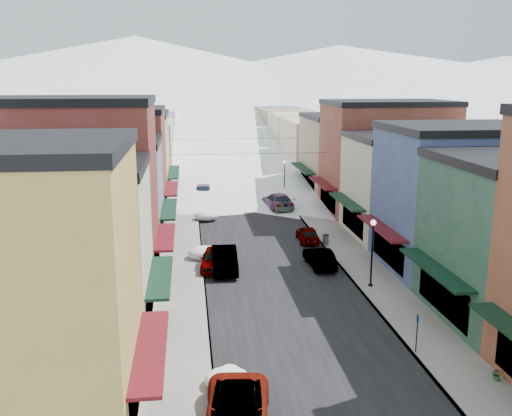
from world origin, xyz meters
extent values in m
cube|color=black|center=(0.00, 60.00, 0.01)|extent=(10.00, 160.00, 0.01)
cube|color=gray|center=(-6.60, 60.00, 0.07)|extent=(3.20, 160.00, 0.15)
cube|color=gray|center=(6.60, 60.00, 0.07)|extent=(3.20, 160.00, 0.15)
cube|color=slate|center=(-5.05, 60.00, 0.07)|extent=(0.10, 160.00, 0.15)
cube|color=slate|center=(5.05, 60.00, 0.07)|extent=(0.10, 160.00, 0.15)
cube|color=#570E17|center=(-7.60, 4.00, 3.20)|extent=(1.20, 7.22, 0.15)
cube|color=beige|center=(-13.20, 12.50, 4.50)|extent=(10.00, 8.00, 9.00)
cube|color=black|center=(-13.20, 12.50, 9.25)|extent=(10.20, 8.20, 0.50)
cube|color=black|center=(-7.60, 12.50, 3.20)|extent=(1.20, 6.80, 0.15)
cube|color=maroon|center=(-13.70, 20.50, 6.00)|extent=(11.00, 8.00, 12.00)
cube|color=black|center=(-13.70, 20.50, 12.25)|extent=(11.20, 8.20, 0.50)
cube|color=#570E17|center=(-7.60, 20.50, 3.20)|extent=(1.20, 6.80, 0.15)
cube|color=slate|center=(-13.20, 29.00, 4.25)|extent=(10.00, 9.00, 8.50)
cube|color=black|center=(-13.20, 29.00, 8.75)|extent=(10.20, 9.20, 0.50)
cube|color=black|center=(-7.60, 29.00, 3.20)|extent=(1.20, 7.65, 0.15)
cube|color=maroon|center=(-14.20, 38.00, 5.25)|extent=(12.00, 9.00, 10.50)
cube|color=black|center=(-14.20, 38.00, 10.75)|extent=(12.20, 9.20, 0.50)
cube|color=#570E17|center=(-7.60, 38.00, 3.20)|extent=(1.20, 7.65, 0.15)
cube|color=tan|center=(-13.20, 48.00, 4.75)|extent=(10.00, 11.00, 9.50)
cube|color=black|center=(-13.20, 48.00, 9.75)|extent=(10.20, 11.20, 0.50)
cube|color=black|center=(-7.60, 48.00, 3.20)|extent=(1.20, 9.35, 0.15)
cube|color=black|center=(7.60, 12.00, 3.20)|extent=(1.20, 7.65, 0.15)
cube|color=#334773|center=(13.20, 21.00, 5.00)|extent=(10.00, 9.00, 10.00)
cube|color=black|center=(13.20, 21.00, 10.25)|extent=(10.20, 9.20, 0.50)
cube|color=#570E17|center=(7.60, 21.00, 3.20)|extent=(1.20, 7.65, 0.15)
cube|color=#BFB69A|center=(13.70, 30.00, 4.25)|extent=(11.00, 9.00, 8.50)
cube|color=black|center=(13.70, 30.00, 8.75)|extent=(11.20, 9.20, 0.50)
cube|color=black|center=(7.60, 30.00, 3.20)|extent=(1.20, 7.65, 0.15)
cube|color=maroon|center=(14.20, 39.00, 5.50)|extent=(12.00, 9.00, 11.00)
cube|color=black|center=(14.20, 39.00, 11.25)|extent=(12.20, 9.20, 0.50)
cube|color=#570E17|center=(7.60, 39.00, 3.20)|extent=(1.20, 7.65, 0.15)
cube|color=#8C725C|center=(13.20, 49.00, 4.50)|extent=(10.00, 11.00, 9.00)
cube|color=black|center=(13.20, 49.00, 9.25)|extent=(10.20, 11.20, 0.50)
cube|color=black|center=(7.60, 49.00, 3.20)|extent=(1.20, 9.35, 0.15)
cube|color=gray|center=(-12.50, 62.00, 4.00)|extent=(9.00, 13.00, 8.00)
cube|color=gray|center=(12.50, 62.00, 4.00)|extent=(9.00, 13.00, 8.00)
cube|color=gray|center=(-12.50, 76.00, 4.00)|extent=(9.00, 13.00, 8.00)
cube|color=gray|center=(12.50, 76.00, 4.00)|extent=(9.00, 13.00, 8.00)
cube|color=gray|center=(-12.50, 90.00, 4.00)|extent=(9.00, 13.00, 8.00)
cube|color=gray|center=(12.50, 90.00, 4.00)|extent=(9.00, 13.00, 8.00)
cube|color=gray|center=(-12.50, 104.00, 4.00)|extent=(9.00, 13.00, 8.00)
cube|color=gray|center=(12.50, 104.00, 4.00)|extent=(9.00, 13.00, 8.00)
cube|color=silver|center=(0.00, 225.00, 6.00)|extent=(360.00, 40.00, 12.00)
cone|color=white|center=(-30.00, 275.00, 17.00)|extent=(300.00, 300.00, 34.00)
cone|color=white|center=(70.00, 270.00, 15.00)|extent=(320.00, 320.00, 30.00)
cone|color=white|center=(170.00, 290.00, 13.00)|extent=(280.00, 280.00, 26.00)
cylinder|color=black|center=(0.00, 40.00, 6.20)|extent=(16.40, 0.04, 0.04)
cylinder|color=black|center=(0.00, 55.00, 6.20)|extent=(16.40, 0.04, 0.04)
imported|color=white|center=(-4.30, 3.00, 0.77)|extent=(3.22, 5.84, 1.55)
imported|color=#9A9DA2|center=(-4.26, 22.85, 0.76)|extent=(2.25, 4.61, 1.52)
imported|color=black|center=(-3.50, 22.37, 0.83)|extent=(1.87, 5.10, 1.67)
imported|color=#AFB1B7|center=(-4.30, 47.95, 0.78)|extent=(2.51, 5.52, 1.57)
imported|color=black|center=(3.50, 22.34, 0.72)|extent=(1.74, 4.43, 1.44)
imported|color=#9B9DA3|center=(4.02, 29.02, 0.68)|extent=(1.74, 4.04, 1.36)
imported|color=black|center=(3.50, 41.84, 0.85)|extent=(3.06, 6.09, 1.70)
imported|color=gray|center=(-0.94, 60.84, 0.67)|extent=(1.79, 4.00, 1.34)
imported|color=silver|center=(0.60, 72.87, 0.77)|extent=(3.22, 5.80, 1.54)
cylinder|color=black|center=(5.20, 8.29, 1.16)|extent=(0.06, 0.06, 2.02)
cube|color=#194D8E|center=(5.20, 8.29, 1.90)|extent=(0.04, 0.28, 0.37)
cylinder|color=#5A5C5F|center=(5.20, 27.39, 0.57)|extent=(0.49, 0.49, 0.84)
cylinder|color=black|center=(5.20, 27.39, 1.01)|extent=(0.52, 0.52, 0.06)
cylinder|color=black|center=(5.89, 17.68, 0.20)|extent=(0.31, 0.31, 0.10)
cylinder|color=black|center=(5.89, 17.68, 2.24)|extent=(0.13, 0.13, 4.18)
sphere|color=white|center=(5.89, 17.68, 4.48)|extent=(0.38, 0.38, 0.38)
cylinder|color=black|center=(5.20, 47.81, 0.20)|extent=(0.29, 0.29, 0.10)
cylinder|color=black|center=(5.20, 47.81, 2.10)|extent=(0.12, 0.12, 3.89)
sphere|color=white|center=(5.20, 47.81, 4.19)|extent=(0.35, 0.35, 0.35)
imported|color=#2F5C29|center=(7.80, 5.20, 0.44)|extent=(0.66, 0.62, 0.58)
ellipsoid|color=white|center=(-4.46, 6.25, 0.44)|extent=(2.07, 1.75, 0.87)
ellipsoid|color=white|center=(-4.26, 7.45, 0.22)|extent=(0.88, 0.79, 0.44)
ellipsoid|color=white|center=(-4.90, 25.09, 0.53)|extent=(2.50, 2.11, 1.06)
ellipsoid|color=white|center=(-4.70, 26.29, 0.27)|extent=(1.07, 0.96, 0.53)
ellipsoid|color=white|center=(-4.30, 37.49, 0.50)|extent=(2.39, 2.02, 1.01)
ellipsoid|color=white|center=(-4.10, 38.69, 0.26)|extent=(1.02, 0.92, 0.51)
camera|label=1|loc=(-5.95, -16.94, 13.57)|focal=40.00mm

